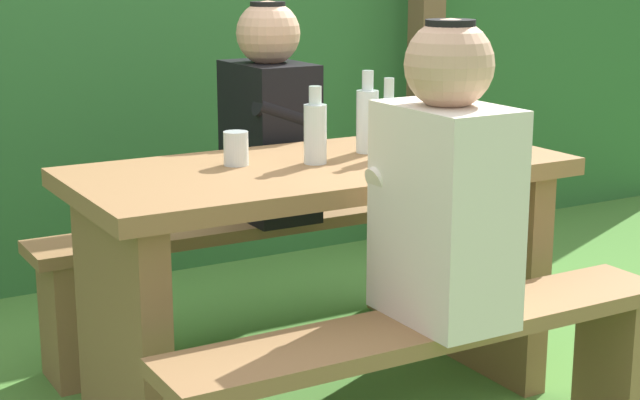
{
  "coord_description": "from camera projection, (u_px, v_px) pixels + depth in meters",
  "views": [
    {
      "loc": [
        -1.38,
        -2.4,
        1.29
      ],
      "look_at": [
        0.0,
        0.0,
        0.63
      ],
      "focal_mm": 56.38,
      "sensor_mm": 36.0,
      "label": 1
    }
  ],
  "objects": [
    {
      "name": "picnic_table",
      "position": [
        320.0,
        243.0,
        2.88
      ],
      "size": [
        1.4,
        0.64,
        0.74
      ],
      "color": "olive",
      "rests_on": "ground_plane"
    },
    {
      "name": "person_black_coat",
      "position": [
        270.0,
        120.0,
        3.33
      ],
      "size": [
        0.25,
        0.35,
        0.72
      ],
      "color": "black",
      "rests_on": "bench_far"
    },
    {
      "name": "person_white_shirt",
      "position": [
        445.0,
        184.0,
        2.37
      ],
      "size": [
        0.25,
        0.35,
        0.72
      ],
      "color": "silver",
      "rests_on": "bench_near"
    },
    {
      "name": "bottle_right",
      "position": [
        388.0,
        126.0,
        2.87
      ],
      "size": [
        0.06,
        0.06,
        0.23
      ],
      "color": "silver",
      "rests_on": "picnic_table"
    },
    {
      "name": "pergola_post_right",
      "position": [
        426.0,
        38.0,
        4.47
      ],
      "size": [
        0.12,
        0.12,
        1.9
      ],
      "primitive_type": "cube",
      "color": "brown",
      "rests_on": "ground_plane"
    },
    {
      "name": "drinking_glass",
      "position": [
        236.0,
        148.0,
        2.78
      ],
      "size": [
        0.07,
        0.07,
        0.09
      ],
      "primitive_type": "cylinder",
      "color": "silver",
      "rests_on": "picnic_table"
    },
    {
      "name": "cell_phone",
      "position": [
        383.0,
        144.0,
        3.08
      ],
      "size": [
        0.13,
        0.16,
        0.01
      ],
      "primitive_type": "cube",
      "rotation": [
        0.0,
        0.0,
        0.49
      ],
      "color": "black",
      "rests_on": "picnic_table"
    },
    {
      "name": "bench_near",
      "position": [
        431.0,
        368.0,
        2.46
      ],
      "size": [
        1.4,
        0.24,
        0.45
      ],
      "color": "olive",
      "rests_on": "ground_plane"
    },
    {
      "name": "bottle_center",
      "position": [
        315.0,
        131.0,
        2.8
      ],
      "size": [
        0.06,
        0.06,
        0.22
      ],
      "color": "silver",
      "rests_on": "picnic_table"
    },
    {
      "name": "bench_far",
      "position": [
        239.0,
        257.0,
        3.38
      ],
      "size": [
        1.4,
        0.24,
        0.45
      ],
      "color": "olive",
      "rests_on": "ground_plane"
    },
    {
      "name": "hedge_backdrop",
      "position": [
        106.0,
        53.0,
        4.35
      ],
      "size": [
        6.4,
        0.8,
        1.8
      ],
      "primitive_type": "cube",
      "color": "#2E672F",
      "rests_on": "ground_plane"
    },
    {
      "name": "bottle_left",
      "position": [
        367.0,
        119.0,
        2.95
      ],
      "size": [
        0.07,
        0.07,
        0.24
      ],
      "color": "silver",
      "rests_on": "picnic_table"
    }
  ]
}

